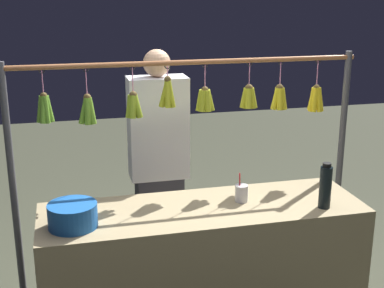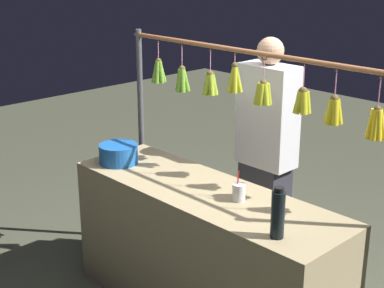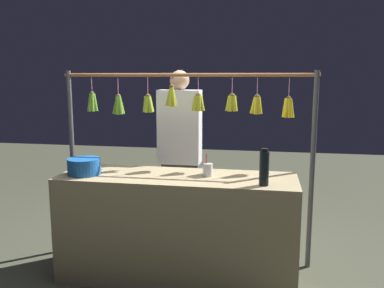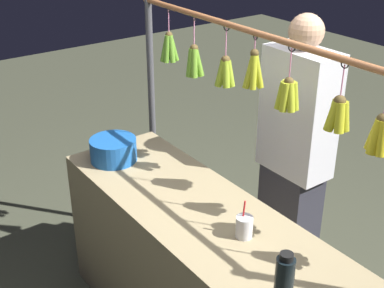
# 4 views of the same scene
# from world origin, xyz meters

# --- Properties ---
(market_counter) EXTENTS (1.93, 0.60, 0.88)m
(market_counter) POSITION_xyz_m (0.00, 0.00, 0.44)
(market_counter) COLOR tan
(market_counter) RESTS_ON ground
(display_rack) EXTENTS (2.27, 0.12, 1.73)m
(display_rack) POSITION_xyz_m (-0.01, -0.39, 1.27)
(display_rack) COLOR #4C4C51
(display_rack) RESTS_ON ground
(water_bottle) EXTENTS (0.07, 0.07, 0.28)m
(water_bottle) POSITION_xyz_m (-0.70, 0.17, 1.01)
(water_bottle) COLOR black
(water_bottle) RESTS_ON market_counter
(blue_bucket) EXTENTS (0.27, 0.27, 0.13)m
(blue_bucket) POSITION_xyz_m (0.76, 0.09, 0.95)
(blue_bucket) COLOR #1C5AAC
(blue_bucket) RESTS_ON market_counter
(drink_cup) EXTENTS (0.08, 0.08, 0.18)m
(drink_cup) POSITION_xyz_m (-0.25, -0.03, 0.93)
(drink_cup) COLOR silver
(drink_cup) RESTS_ON market_counter
(vendor_person) EXTENTS (0.41, 0.22, 1.74)m
(vendor_person) POSITION_xyz_m (0.13, -0.75, 0.86)
(vendor_person) COLOR #2D2D38
(vendor_person) RESTS_ON ground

